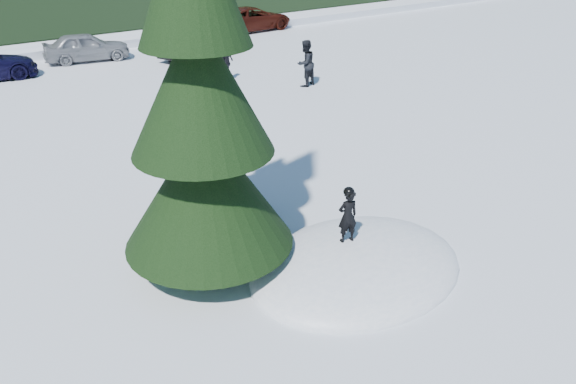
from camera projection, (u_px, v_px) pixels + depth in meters
ground at (356, 268)px, 10.97m from camera, size 200.00×200.00×0.00m
snow_mound at (356, 268)px, 10.97m from camera, size 4.48×3.52×0.96m
spruce_tall at (200, 103)px, 9.60m from camera, size 3.20×3.20×8.60m
spruce_short at (214, 135)px, 11.68m from camera, size 2.20×2.20×5.37m
child_skier at (348, 216)px, 10.74m from camera, size 0.45×0.36×1.09m
adult_0 at (305, 63)px, 22.34m from camera, size 1.03×0.88×1.83m
adult_1 at (226, 62)px, 23.22m from camera, size 0.95×0.68×1.50m
car_4 at (86, 47)px, 26.38m from camera, size 4.12×2.30×1.32m
car_5 at (201, 41)px, 27.06m from camera, size 4.85×2.98×1.51m
car_6 at (252, 19)px, 33.44m from camera, size 5.08×2.56×1.38m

